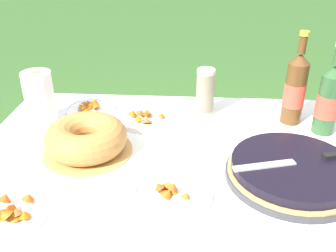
{
  "coord_description": "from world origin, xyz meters",
  "views": [
    {
      "loc": [
        -0.01,
        -1.04,
        1.41
      ],
      "look_at": [
        -0.09,
        0.1,
        0.8
      ],
      "focal_mm": 40.0,
      "sensor_mm": 36.0,
      "label": 1
    }
  ],
  "objects_px": {
    "snack_plate_left": "(8,212)",
    "snack_plate_far": "(146,118)",
    "serving_knife": "(303,160)",
    "snack_plate_near": "(172,193)",
    "snack_plate_right": "(90,108)",
    "paper_towel_roll": "(40,98)",
    "cider_bottle_amber": "(295,89)",
    "bundt_cake": "(86,138)",
    "cider_bottle_green": "(329,100)",
    "cup_stack": "(205,92)",
    "berry_tart": "(293,171)"
  },
  "relations": [
    {
      "from": "snack_plate_left",
      "to": "snack_plate_far",
      "type": "relative_size",
      "value": 0.92
    },
    {
      "from": "serving_knife",
      "to": "snack_plate_near",
      "type": "relative_size",
      "value": 1.61
    },
    {
      "from": "serving_knife",
      "to": "snack_plate_near",
      "type": "height_order",
      "value": "serving_knife"
    },
    {
      "from": "snack_plate_right",
      "to": "paper_towel_roll",
      "type": "bearing_deg",
      "value": -146.78
    },
    {
      "from": "snack_plate_near",
      "to": "cider_bottle_amber",
      "type": "bearing_deg",
      "value": 48.42
    },
    {
      "from": "cider_bottle_amber",
      "to": "paper_towel_roll",
      "type": "bearing_deg",
      "value": -176.11
    },
    {
      "from": "bundt_cake",
      "to": "cider_bottle_green",
      "type": "bearing_deg",
      "value": 13.36
    },
    {
      "from": "snack_plate_far",
      "to": "cider_bottle_amber",
      "type": "bearing_deg",
      "value": 2.77
    },
    {
      "from": "serving_knife",
      "to": "cup_stack",
      "type": "bearing_deg",
      "value": -71.93
    },
    {
      "from": "cider_bottle_green",
      "to": "snack_plate_far",
      "type": "distance_m",
      "value": 0.67
    },
    {
      "from": "bundt_cake",
      "to": "cup_stack",
      "type": "relative_size",
      "value": 1.6
    },
    {
      "from": "cider_bottle_green",
      "to": "snack_plate_near",
      "type": "bearing_deg",
      "value": -142.28
    },
    {
      "from": "snack_plate_left",
      "to": "snack_plate_right",
      "type": "relative_size",
      "value": 1.06
    },
    {
      "from": "snack_plate_far",
      "to": "berry_tart",
      "type": "bearing_deg",
      "value": -36.28
    },
    {
      "from": "serving_knife",
      "to": "snack_plate_right",
      "type": "relative_size",
      "value": 1.84
    },
    {
      "from": "bundt_cake",
      "to": "berry_tart",
      "type": "bearing_deg",
      "value": -9.52
    },
    {
      "from": "berry_tart",
      "to": "snack_plate_right",
      "type": "xyz_separation_m",
      "value": [
        -0.72,
        0.42,
        -0.01
      ]
    },
    {
      "from": "snack_plate_near",
      "to": "paper_towel_roll",
      "type": "xyz_separation_m",
      "value": [
        -0.53,
        0.42,
        0.09
      ]
    },
    {
      "from": "snack_plate_left",
      "to": "cider_bottle_amber",
      "type": "bearing_deg",
      "value": 34.91
    },
    {
      "from": "snack_plate_near",
      "to": "snack_plate_right",
      "type": "bearing_deg",
      "value": 125.04
    },
    {
      "from": "snack_plate_far",
      "to": "cider_bottle_green",
      "type": "bearing_deg",
      "value": -4.03
    },
    {
      "from": "bundt_cake",
      "to": "paper_towel_roll",
      "type": "distance_m",
      "value": 0.31
    },
    {
      "from": "berry_tart",
      "to": "serving_knife",
      "type": "height_order",
      "value": "serving_knife"
    },
    {
      "from": "cider_bottle_amber",
      "to": "paper_towel_roll",
      "type": "height_order",
      "value": "cider_bottle_amber"
    },
    {
      "from": "cider_bottle_amber",
      "to": "snack_plate_left",
      "type": "xyz_separation_m",
      "value": [
        -0.86,
        -0.6,
        -0.12
      ]
    },
    {
      "from": "cider_bottle_amber",
      "to": "paper_towel_roll",
      "type": "relative_size",
      "value": 1.72
    },
    {
      "from": "serving_knife",
      "to": "cup_stack",
      "type": "distance_m",
      "value": 0.51
    },
    {
      "from": "berry_tart",
      "to": "cider_bottle_green",
      "type": "distance_m",
      "value": 0.37
    },
    {
      "from": "cider_bottle_green",
      "to": "cider_bottle_amber",
      "type": "relative_size",
      "value": 0.95
    },
    {
      "from": "cider_bottle_green",
      "to": "snack_plate_far",
      "type": "bearing_deg",
      "value": 175.97
    },
    {
      "from": "paper_towel_roll",
      "to": "cup_stack",
      "type": "bearing_deg",
      "value": 10.59
    },
    {
      "from": "bundt_cake",
      "to": "snack_plate_right",
      "type": "distance_m",
      "value": 0.32
    },
    {
      "from": "paper_towel_roll",
      "to": "bundt_cake",
      "type": "bearing_deg",
      "value": -42.1
    },
    {
      "from": "cider_bottle_amber",
      "to": "cider_bottle_green",
      "type": "bearing_deg",
      "value": -35.84
    },
    {
      "from": "cup_stack",
      "to": "snack_plate_right",
      "type": "relative_size",
      "value": 0.95
    },
    {
      "from": "cider_bottle_green",
      "to": "paper_towel_roll",
      "type": "height_order",
      "value": "cider_bottle_green"
    },
    {
      "from": "cider_bottle_amber",
      "to": "paper_towel_roll",
      "type": "xyz_separation_m",
      "value": [
        -0.96,
        -0.07,
        -0.03
      ]
    },
    {
      "from": "snack_plate_near",
      "to": "snack_plate_left",
      "type": "height_order",
      "value": "snack_plate_left"
    },
    {
      "from": "cider_bottle_amber",
      "to": "snack_plate_far",
      "type": "bearing_deg",
      "value": -177.23
    },
    {
      "from": "bundt_cake",
      "to": "snack_plate_near",
      "type": "distance_m",
      "value": 0.37
    },
    {
      "from": "bundt_cake",
      "to": "paper_towel_roll",
      "type": "xyz_separation_m",
      "value": [
        -0.23,
        0.21,
        0.05
      ]
    },
    {
      "from": "cider_bottle_green",
      "to": "cider_bottle_amber",
      "type": "bearing_deg",
      "value": 144.16
    },
    {
      "from": "berry_tart",
      "to": "snack_plate_right",
      "type": "distance_m",
      "value": 0.84
    },
    {
      "from": "serving_knife",
      "to": "bundt_cake",
      "type": "distance_m",
      "value": 0.69
    },
    {
      "from": "snack_plate_far",
      "to": "paper_towel_roll",
      "type": "height_order",
      "value": "paper_towel_roll"
    },
    {
      "from": "bundt_cake",
      "to": "snack_plate_left",
      "type": "xyz_separation_m",
      "value": [
        -0.13,
        -0.33,
        -0.04
      ]
    },
    {
      "from": "cup_stack",
      "to": "serving_knife",
      "type": "bearing_deg",
      "value": -56.43
    },
    {
      "from": "berry_tart",
      "to": "snack_plate_near",
      "type": "xyz_separation_m",
      "value": [
        -0.35,
        -0.11,
        -0.02
      ]
    },
    {
      "from": "cider_bottle_amber",
      "to": "paper_towel_roll",
      "type": "distance_m",
      "value": 0.96
    },
    {
      "from": "serving_knife",
      "to": "bundt_cake",
      "type": "relative_size",
      "value": 1.22
    }
  ]
}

